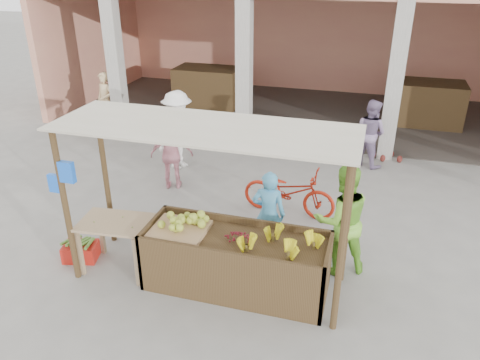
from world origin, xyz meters
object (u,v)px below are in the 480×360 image
(vendor_blue, at_px, (269,212))
(vendor_green, at_px, (342,217))
(fruit_stall, at_px, (236,264))
(motorcycle, at_px, (289,191))
(side_table, at_px, (116,229))
(red_crate, at_px, (81,251))

(vendor_blue, height_order, vendor_green, vendor_green)
(fruit_stall, bearing_deg, motorcycle, 82.41)
(side_table, bearing_deg, fruit_stall, -3.48)
(motorcycle, bearing_deg, side_table, 143.60)
(fruit_stall, bearing_deg, red_crate, -179.27)
(side_table, height_order, vendor_green, vendor_green)
(red_crate, height_order, vendor_blue, vendor_blue)
(red_crate, height_order, motorcycle, motorcycle)
(fruit_stall, bearing_deg, vendor_blue, 75.47)
(fruit_stall, height_order, vendor_green, vendor_green)
(side_table, bearing_deg, vendor_green, 10.34)
(side_table, distance_m, vendor_blue, 2.32)
(vendor_blue, height_order, motorcycle, vendor_blue)
(vendor_blue, relative_size, motorcycle, 0.86)
(side_table, height_order, motorcycle, motorcycle)
(side_table, bearing_deg, vendor_blue, 20.18)
(fruit_stall, distance_m, red_crate, 2.57)
(red_crate, relative_size, motorcycle, 0.28)
(red_crate, bearing_deg, vendor_green, -1.47)
(side_table, bearing_deg, motorcycle, 42.27)
(fruit_stall, relative_size, red_crate, 5.07)
(side_table, height_order, vendor_blue, vendor_blue)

